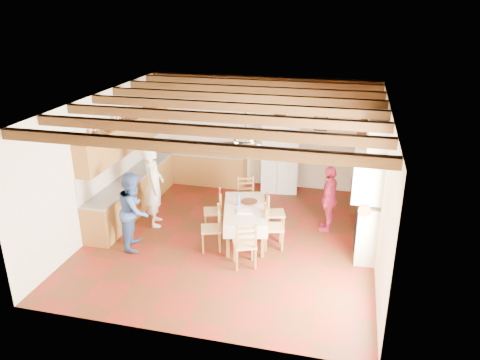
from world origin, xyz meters
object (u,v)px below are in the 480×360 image
chair_right_far (275,212)px  microwave (232,150)px  dining_table (245,211)px  chair_left_far (213,210)px  chair_end_near (245,244)px  refrigerator (280,156)px  chair_end_far (247,198)px  chair_left_near (211,228)px  person_woman_blue (134,210)px  person_woman_red (329,199)px  hutch (366,166)px  person_man (154,186)px  chair_right_near (274,226)px

chair_right_far → microwave: (-1.62, 2.47, 0.56)m
dining_table → chair_left_far: (-0.79, 0.24, -0.18)m
chair_end_near → dining_table: bearing=-99.5°
refrigerator → dining_table: (-0.27, -2.97, -0.29)m
refrigerator → chair_end_far: (-0.49, -1.86, -0.47)m
chair_left_near → chair_end_far: (0.37, 1.69, 0.00)m
chair_right_far → chair_left_near: bearing=116.1°
person_woman_blue → person_woman_red: (3.87, 1.69, -0.06)m
hutch → person_woman_red: 1.65m
dining_table → person_woman_blue: (-2.16, -0.83, 0.16)m
dining_table → person_woman_red: size_ratio=1.22×
refrigerator → person_woman_red: size_ratio=1.25×
refrigerator → chair_right_far: 2.57m
chair_end_near → chair_end_far: 2.21m
hutch → refrigerator: bearing=170.1°
chair_end_near → person_woman_blue: 2.43m
refrigerator → microwave: 1.31m
chair_end_near → person_man: person_man is taller
refrigerator → person_man: bearing=-138.7°
chair_right_near → person_woman_blue: person_woman_blue is taller
chair_right_near → person_man: size_ratio=0.50×
chair_end_far → chair_end_near: bearing=-99.0°
chair_end_far → person_woman_blue: 2.76m
chair_end_near → person_man: 2.76m
chair_left_near → microwave: 3.59m
chair_left_near → chair_left_far: bearing=175.4°
chair_left_near → chair_end_near: (0.83, -0.47, 0.00)m
refrigerator → person_woman_blue: 4.52m
refrigerator → chair_end_far: size_ratio=1.98×
hutch → dining_table: (-2.47, -2.29, -0.42)m
hutch → chair_left_far: hutch is taller
refrigerator → microwave: bearing=174.6°
person_woman_blue → person_man: bearing=-13.3°
chair_left_near → chair_end_far: same height
chair_right_near → person_woman_blue: 2.90m
chair_left_near → chair_right_far: size_ratio=1.00×
dining_table → hutch: bearing=42.8°
chair_left_far → person_woman_blue: person_woman_blue is taller
person_woman_blue → person_woman_red: bearing=-80.5°
dining_table → person_woman_red: (1.71, 0.86, 0.10)m
chair_left_far → chair_right_near: same height
hutch → chair_left_far: (-3.26, -2.05, -0.60)m
chair_end_far → person_woman_red: (1.93, -0.26, 0.28)m
person_woman_red → chair_left_near: bearing=-49.1°
hutch → chair_left_near: size_ratio=2.25×
chair_end_near → microwave: microwave is taller
chair_right_near → person_woman_red: person_woman_red is taller
refrigerator → person_man: size_ratio=1.00×
chair_right_far → chair_end_near: 1.55m
hutch → chair_right_far: bearing=-128.6°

